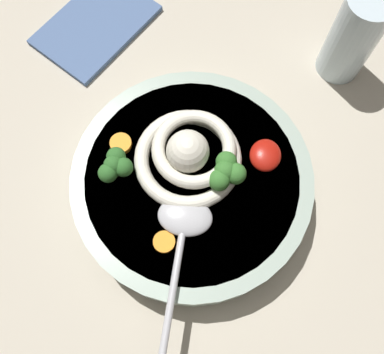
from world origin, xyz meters
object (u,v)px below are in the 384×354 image
(noodle_pile, at_px, (189,154))
(drinking_glass, at_px, (353,37))
(soup_bowl, at_px, (192,184))
(soup_spoon, at_px, (183,229))
(folded_napkin, at_px, (96,25))

(noodle_pile, xyz_separation_m, drinking_glass, (0.20, -0.17, -0.01))
(soup_bowl, bearing_deg, soup_spoon, -178.32)
(soup_bowl, distance_m, drinking_glass, 0.28)
(soup_bowl, relative_size, drinking_glass, 2.18)
(soup_spoon, distance_m, folded_napkin, 0.34)
(drinking_glass, bearing_deg, folded_napkin, 89.58)
(soup_bowl, bearing_deg, folded_napkin, 39.60)
(soup_bowl, xyz_separation_m, drinking_glass, (0.22, -0.17, 0.04))
(noodle_pile, height_order, folded_napkin, noodle_pile)
(soup_spoon, relative_size, drinking_glass, 1.35)
(soup_spoon, xyz_separation_m, folded_napkin, (0.28, 0.18, -0.06))
(soup_bowl, distance_m, folded_napkin, 0.29)
(soup_spoon, height_order, folded_napkin, soup_spoon)
(folded_napkin, bearing_deg, drinking_glass, -90.42)
(drinking_glass, xyz_separation_m, folded_napkin, (0.00, 0.35, -0.06))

